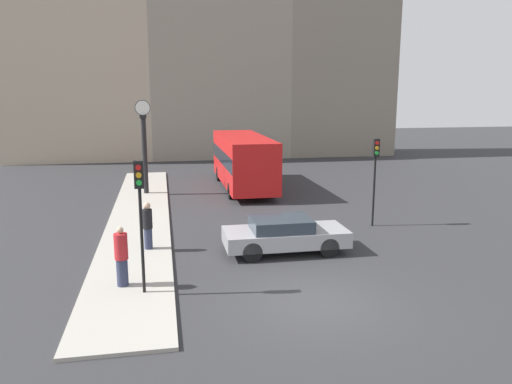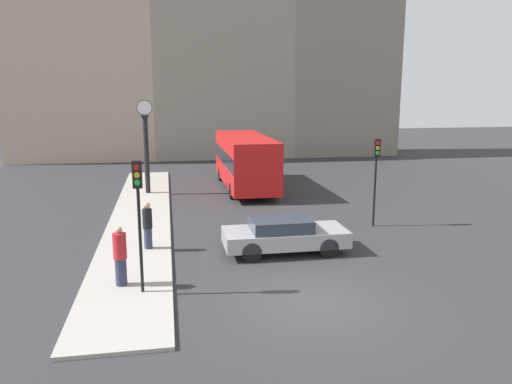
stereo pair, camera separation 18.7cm
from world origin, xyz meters
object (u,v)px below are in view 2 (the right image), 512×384
at_px(traffic_light_near, 138,199).
at_px(pedestrian_black_jacket, 148,225).
at_px(pedestrian_red_top, 120,256).
at_px(street_clock, 146,146).
at_px(traffic_light_far, 376,164).
at_px(bus_distant, 245,159).
at_px(sedan_car, 284,234).

height_order(traffic_light_near, pedestrian_black_jacket, traffic_light_near).
bearing_deg(pedestrian_red_top, street_clock, 88.64).
relative_size(traffic_light_far, pedestrian_red_top, 2.11).
bearing_deg(bus_distant, traffic_light_near, -109.37).
relative_size(bus_distant, pedestrian_red_top, 5.10).
distance_m(sedan_car, traffic_light_far, 5.76).
bearing_deg(traffic_light_far, pedestrian_red_top, -152.74).
relative_size(sedan_car, bus_distant, 0.48).
xyz_separation_m(sedan_car, traffic_light_far, (4.62, 2.78, 2.03)).
bearing_deg(traffic_light_far, street_clock, 138.98).
bearing_deg(traffic_light_near, bus_distant, 70.63).
distance_m(traffic_light_near, pedestrian_black_jacket, 4.46).
distance_m(bus_distant, traffic_light_near, 16.16).
height_order(traffic_light_far, pedestrian_red_top, traffic_light_far).
xyz_separation_m(traffic_light_near, pedestrian_red_top, (-0.63, 0.62, -1.82)).
relative_size(traffic_light_far, street_clock, 0.73).
xyz_separation_m(sedan_car, street_clock, (-5.18, 11.30, 2.04)).
height_order(bus_distant, street_clock, street_clock).
relative_size(traffic_light_near, pedestrian_red_top, 2.11).
height_order(traffic_light_near, pedestrian_red_top, traffic_light_near).
height_order(bus_distant, traffic_light_far, traffic_light_far).
relative_size(street_clock, pedestrian_red_top, 2.87).
height_order(traffic_light_near, traffic_light_far, traffic_light_near).
bearing_deg(traffic_light_near, sedan_car, 32.16).
relative_size(pedestrian_red_top, pedestrian_black_jacket, 1.04).
xyz_separation_m(traffic_light_near, street_clock, (-0.31, 14.37, -0.10)).
relative_size(sedan_car, traffic_light_far, 1.17).
distance_m(traffic_light_far, pedestrian_red_top, 11.52).
bearing_deg(traffic_light_near, traffic_light_far, 31.62).
relative_size(traffic_light_near, street_clock, 0.74).
bearing_deg(street_clock, traffic_light_far, -41.02).
height_order(traffic_light_near, street_clock, street_clock).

